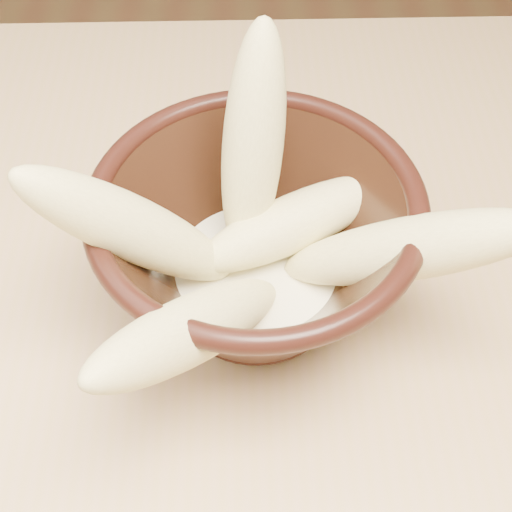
{
  "coord_description": "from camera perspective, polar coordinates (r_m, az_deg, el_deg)",
  "views": [
    {
      "loc": [
        0.12,
        -0.28,
        1.19
      ],
      "look_at": [
        0.12,
        0.03,
        0.81
      ],
      "focal_mm": 50.0,
      "sensor_mm": 36.0,
      "label": 1
    }
  ],
  "objects": [
    {
      "name": "banana_across",
      "position": [
        0.49,
        3.05,
        2.68
      ],
      "size": [
        0.15,
        0.1,
        0.05
      ],
      "primitive_type": "ellipsoid",
      "rotation": [
        1.5,
        0.0,
        2.02
      ],
      "color": "#D0C47B",
      "rests_on": "bowl"
    },
    {
      "name": "banana_upright",
      "position": [
        0.47,
        -0.25,
        8.76
      ],
      "size": [
        0.06,
        0.1,
        0.17
      ],
      "primitive_type": "ellipsoid",
      "rotation": [
        0.35,
        0.0,
        2.87
      ],
      "color": "#D0C47B",
      "rests_on": "bowl"
    },
    {
      "name": "milk_puddle",
      "position": [
        0.51,
        0.0,
        -1.35
      ],
      "size": [
        0.12,
        0.12,
        0.02
      ],
      "primitive_type": "cylinder",
      "color": "#EFE5C0",
      "rests_on": "bowl"
    },
    {
      "name": "banana_left",
      "position": [
        0.44,
        -9.74,
        2.13
      ],
      "size": [
        0.15,
        0.08,
        0.16
      ],
      "primitive_type": "ellipsoid",
      "rotation": [
        0.73,
        0.0,
        -1.31
      ],
      "color": "#D0C47B",
      "rests_on": "bowl"
    },
    {
      "name": "table",
      "position": [
        0.6,
        -12.09,
        -10.52
      ],
      "size": [
        1.2,
        0.8,
        0.75
      ],
      "color": "tan",
      "rests_on": "ground"
    },
    {
      "name": "banana_front",
      "position": [
        0.42,
        -5.06,
        -5.83
      ],
      "size": [
        0.14,
        0.16,
        0.13
      ],
      "primitive_type": "ellipsoid",
      "rotation": [
        1.03,
        0.0,
        -0.68
      ],
      "color": "#D0C47B",
      "rests_on": "bowl"
    },
    {
      "name": "banana_right",
      "position": [
        0.45,
        11.75,
        0.52
      ],
      "size": [
        0.18,
        0.1,
        0.14
      ],
      "primitive_type": "ellipsoid",
      "rotation": [
        0.96,
        0.0,
        1.21
      ],
      "color": "#D0C47B",
      "rests_on": "bowl"
    },
    {
      "name": "bowl",
      "position": [
        0.48,
        0.0,
        0.75
      ],
      "size": [
        0.22,
        0.22,
        0.12
      ],
      "rotation": [
        0.0,
        0.0,
        0.22
      ],
      "color": "black",
      "rests_on": "table"
    }
  ]
}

